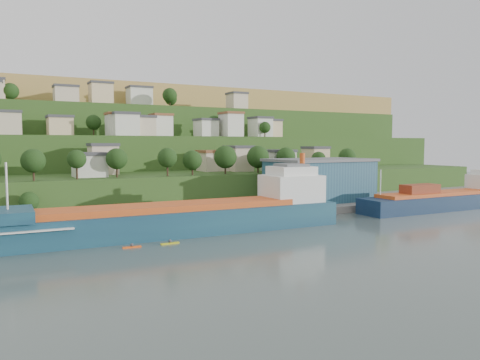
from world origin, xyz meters
TOP-DOWN VIEW (x-y plane):
  - ground at (0.00, 0.00)m, footprint 500.00×500.00m
  - quay at (20.00, 28.00)m, footprint 220.00×26.00m
  - hillside at (0.02, 168.70)m, footprint 360.00×210.37m
  - cargo_ship_near at (-4.24, 9.21)m, footprint 74.86×13.69m
  - cargo_ship_far at (76.89, 7.75)m, footprint 57.31×10.77m
  - warehouse at (46.02, 28.97)m, footprint 31.56×19.93m
  - kayak_orange at (-19.52, 0.59)m, footprint 3.47×0.88m
  - kayak_yellow at (-12.18, 0.31)m, footprint 3.65×0.67m

SIDE VIEW (x-z plane):
  - ground at x=0.00m, z-range 0.00..0.00m
  - quay at x=20.00m, z-range -2.00..2.00m
  - hillside at x=0.02m, z-range -47.92..48.08m
  - kayak_orange at x=-19.52m, z-range -0.18..0.68m
  - kayak_yellow at x=-12.18m, z-range -0.19..0.72m
  - cargo_ship_far at x=76.89m, z-range -5.31..10.21m
  - cargo_ship_near at x=-4.24m, z-range -6.52..12.65m
  - warehouse at x=46.02m, z-range 2.03..14.83m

